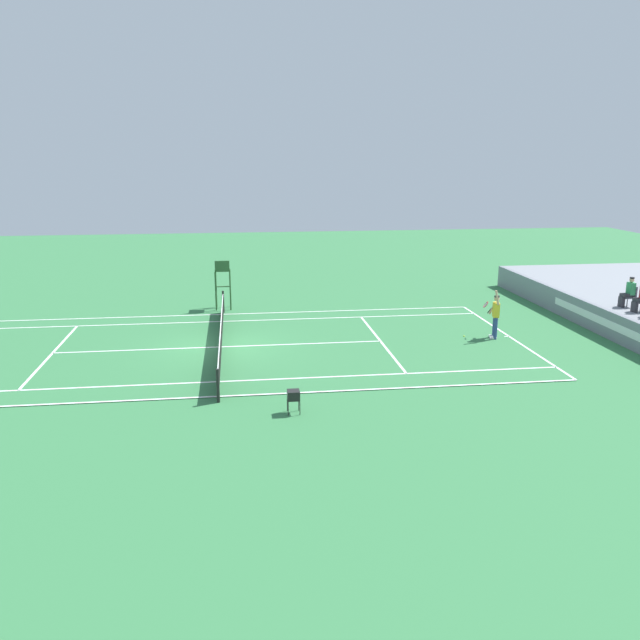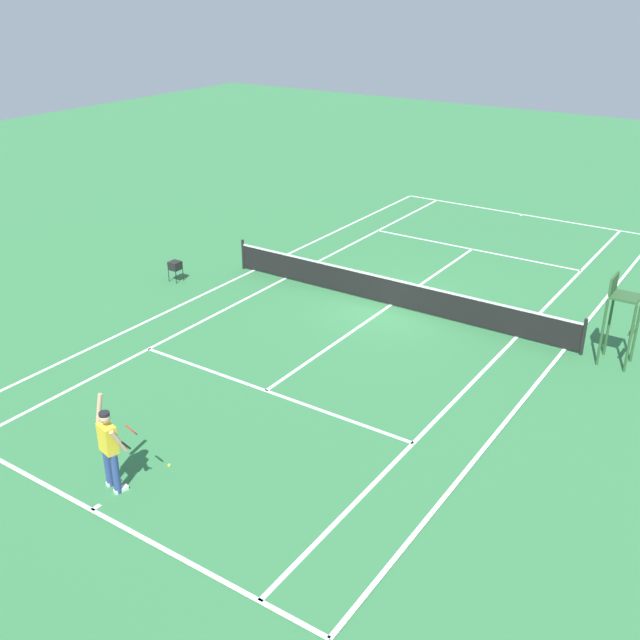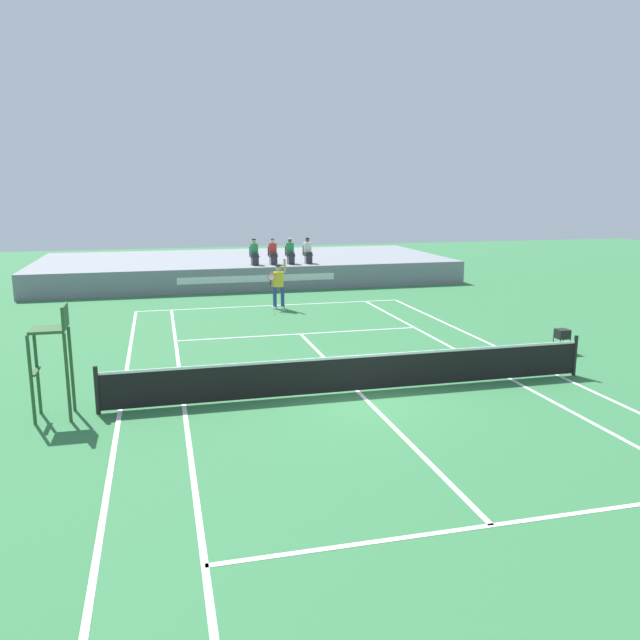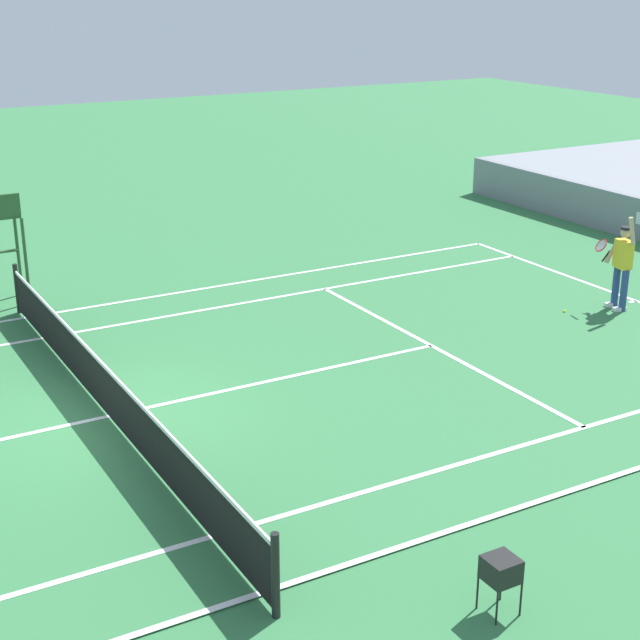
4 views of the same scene
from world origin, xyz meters
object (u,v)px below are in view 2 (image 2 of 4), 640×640
(tennis_player, at_px, (110,448))
(ball_hopper, at_px, (175,265))
(umpire_chair, at_px, (621,309))
(tennis_ball, at_px, (169,465))

(tennis_player, bearing_deg, ball_hopper, -52.18)
(umpire_chair, distance_m, ball_hopper, 14.05)
(tennis_player, bearing_deg, tennis_ball, -107.48)
(tennis_player, distance_m, ball_hopper, 11.35)
(tennis_ball, height_order, ball_hopper, ball_hopper)
(ball_hopper, bearing_deg, tennis_ball, 133.14)
(umpire_chair, height_order, ball_hopper, umpire_chair)
(tennis_player, distance_m, umpire_chair, 13.13)
(tennis_ball, distance_m, umpire_chair, 12.05)
(tennis_player, xyz_separation_m, tennis_ball, (-0.36, -1.15, -0.96))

